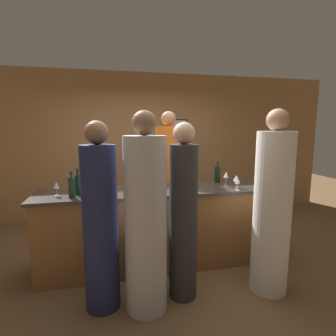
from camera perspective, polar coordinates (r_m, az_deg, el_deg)
name	(u,v)px	position (r m, az deg, el deg)	size (l,w,h in m)	color
ground_plane	(162,264)	(3.63, -1.33, -20.07)	(14.00, 14.00, 0.00)	brown
back_wall	(141,146)	(5.24, -5.83, 4.89)	(8.00, 0.08, 2.80)	#A37547
bar_counter	(162,227)	(3.42, -1.36, -12.74)	(3.00, 0.66, 0.99)	brown
bartender	(169,181)	(4.06, 0.12, -2.95)	(0.38, 0.38, 1.99)	orange
guest_0	(100,224)	(2.61, -14.50, -11.71)	(0.33, 0.33, 1.81)	#1E234C
guest_1	(183,217)	(2.69, 3.35, -10.60)	(0.28, 0.28, 1.80)	#2D2D33
guest_2	(146,222)	(2.51, -4.89, -11.59)	(0.40, 0.40, 1.90)	#B2B2B7
guest_3	(272,210)	(2.98, 21.72, -8.47)	(0.38, 0.38, 1.94)	silver
wine_bottle_0	(217,174)	(3.73, 10.69, -1.36)	(0.08, 0.08, 0.29)	black
wine_bottle_1	(72,187)	(3.04, -20.20, -3.92)	(0.07, 0.07, 0.29)	black
wine_bottle_2	(78,184)	(3.16, -18.98, -3.38)	(0.07, 0.07, 0.30)	black
wine_glass_0	(175,184)	(3.06, 1.63, -3.51)	(0.06, 0.06, 0.15)	silver
wine_glass_1	(226,175)	(3.52, 12.54, -1.52)	(0.07, 0.07, 0.19)	silver
wine_glass_2	(56,186)	(3.19, -23.15, -3.57)	(0.06, 0.06, 0.16)	silver
wine_glass_3	(238,181)	(3.30, 14.92, -2.80)	(0.07, 0.07, 0.15)	silver
wine_glass_4	(236,178)	(3.44, 14.68, -2.17)	(0.08, 0.08, 0.17)	silver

